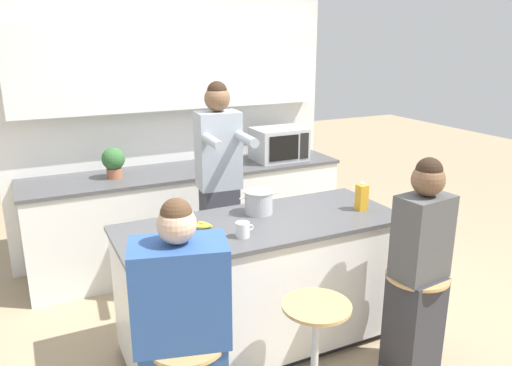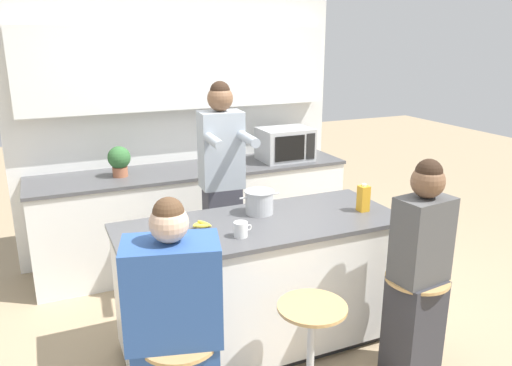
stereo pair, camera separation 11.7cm
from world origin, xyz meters
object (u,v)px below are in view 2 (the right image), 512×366
at_px(person_wrapped_blanket, 175,340).
at_px(person_seated_near, 418,279).
at_px(cooking_pot, 259,202).
at_px(juice_carton, 363,198).
at_px(bar_stool_rightmost, 413,319).
at_px(microwave, 285,144).
at_px(person_cooking, 222,194).
at_px(fruit_bowl, 156,248).
at_px(potted_plant, 119,160).
at_px(bar_stool_center, 311,351).
at_px(coffee_cup_near, 241,229).
at_px(banana_bunch, 201,225).
at_px(kitchen_island, 261,284).

xyz_separation_m(person_wrapped_blanket, person_seated_near, (1.53, 0.00, 0.01)).
bearing_deg(cooking_pot, juice_carton, -19.94).
relative_size(bar_stool_rightmost, microwave, 1.34).
xyz_separation_m(person_cooking, person_seated_near, (0.77, -1.40, -0.24)).
xyz_separation_m(fruit_bowl, potted_plant, (0.08, 1.75, 0.11)).
relative_size(fruit_bowl, juice_carton, 0.94).
relative_size(bar_stool_center, bar_stool_rightmost, 1.00).
xyz_separation_m(coffee_cup_near, potted_plant, (-0.45, 1.71, 0.10)).
distance_m(person_wrapped_blanket, banana_bunch, 0.89).
xyz_separation_m(person_wrapped_blanket, banana_bunch, (0.38, 0.75, 0.28)).
distance_m(bar_stool_center, person_wrapped_blanket, 0.83).
distance_m(fruit_bowl, microwave, 2.40).
xyz_separation_m(fruit_bowl, coffee_cup_near, (0.53, 0.04, 0.01)).
bearing_deg(potted_plant, coffee_cup_near, -75.20).
distance_m(cooking_pot, banana_bunch, 0.47).
bearing_deg(juice_carton, person_cooking, 133.57).
xyz_separation_m(fruit_bowl, juice_carton, (1.50, 0.13, 0.06)).
height_order(person_wrapped_blanket, person_seated_near, person_seated_near).
xyz_separation_m(kitchen_island, person_seated_near, (0.75, -0.69, 0.21)).
distance_m(bar_stool_center, juice_carton, 1.16).
xyz_separation_m(kitchen_island, person_wrapped_blanket, (-0.78, -0.69, 0.19)).
bearing_deg(bar_stool_rightmost, juice_carton, 91.31).
relative_size(cooking_pot, coffee_cup_near, 2.48).
bearing_deg(microwave, person_seated_near, -94.86).
height_order(kitchen_island, person_cooking, person_cooking).
distance_m(fruit_bowl, juice_carton, 1.51).
xyz_separation_m(coffee_cup_near, banana_bunch, (-0.18, 0.24, -0.03)).
height_order(person_wrapped_blanket, microwave, person_wrapped_blanket).
xyz_separation_m(bar_stool_center, juice_carton, (0.75, 0.61, 0.64)).
distance_m(kitchen_island, bar_stool_center, 0.70).
relative_size(bar_stool_rightmost, person_cooking, 0.38).
xyz_separation_m(person_seated_near, cooking_pot, (-0.69, 0.85, 0.33)).
relative_size(bar_stool_center, potted_plant, 2.50).
bearing_deg(person_seated_near, bar_stool_rightmost, 51.42).
distance_m(banana_bunch, juice_carton, 1.16).
xyz_separation_m(cooking_pot, coffee_cup_near, (-0.28, -0.34, -0.03)).
xyz_separation_m(person_cooking, juice_carton, (0.76, -0.80, 0.11)).
bearing_deg(bar_stool_rightmost, fruit_bowl, 163.33).
height_order(kitchen_island, juice_carton, juice_carton).
relative_size(bar_stool_center, banana_bunch, 4.62).
xyz_separation_m(juice_carton, potted_plant, (-1.42, 1.62, 0.05)).
relative_size(person_cooking, microwave, 3.56).
xyz_separation_m(person_seated_near, microwave, (0.19, 2.18, 0.41)).
bearing_deg(bar_stool_rightmost, potted_plant, 123.02).
distance_m(coffee_cup_near, potted_plant, 1.77).
distance_m(bar_stool_center, coffee_cup_near, 0.82).
distance_m(person_wrapped_blanket, juice_carton, 1.68).
relative_size(person_cooking, cooking_pot, 6.11).
bearing_deg(bar_stool_rightmost, banana_bunch, 147.78).
xyz_separation_m(person_wrapped_blanket, fruit_bowl, (0.03, 0.47, 0.30)).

